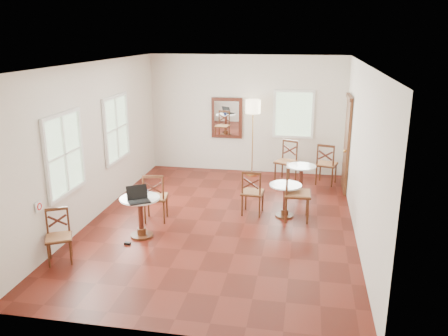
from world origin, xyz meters
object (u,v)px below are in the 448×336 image
floor_lamp (253,112)px  water_glass (141,194)px  cafe_table_back (301,177)px  power_adapter (127,243)px  chair_back_a (326,164)px  mouse (135,201)px  cafe_table_near (141,212)px  navy_mug (145,191)px  chair_near_a (155,197)px  laptop (138,197)px  cafe_table_mid (285,197)px  chair_near_b (59,236)px  chair_mid_a (252,192)px  chair_back_b (286,161)px  chair_mid_b (296,193)px

floor_lamp → water_glass: 4.38m
cafe_table_back → water_glass: bearing=-135.2°
power_adapter → chair_back_a: bearing=49.1°
mouse → cafe_table_back: bearing=52.0°
cafe_table_near → navy_mug: bearing=87.1°
chair_near_a → laptop: 0.97m
cafe_table_back → floor_lamp: floor_lamp is taller
cafe_table_back → laptop: laptop is taller
cafe_table_mid → chair_near_b: bearing=-143.8°
cafe_table_back → power_adapter: (-2.89, -3.11, -0.40)m
chair_mid_a → chair_back_a: (1.51, 2.22, 0.04)m
cafe_table_near → cafe_table_back: (2.76, 2.74, -0.04)m
power_adapter → chair_back_b: bearing=58.5°
laptop → chair_near_b: bearing=-170.1°
chair_mid_a → water_glass: size_ratio=8.67×
cafe_table_near → cafe_table_mid: size_ratio=1.11×
laptop → power_adapter: bearing=-164.0°
floor_lamp → chair_mid_b: bearing=-66.8°
chair_mid_b → chair_back_a: 2.43m
cafe_table_mid → chair_near_a: bearing=-165.0°
chair_mid_b → laptop: chair_mid_b is taller
cafe_table_back → chair_near_a: chair_near_a is taller
cafe_table_back → navy_mug: (-2.75, -2.52, 0.37)m
chair_back_a → chair_near_b: bearing=62.9°
chair_near_b → mouse: bearing=15.6°
water_glass → chair_near_a: bearing=89.1°
chair_near_b → chair_mid_b: 4.36m
cafe_table_mid → water_glass: (-2.46, -1.38, 0.38)m
chair_near_a → chair_mid_a: bearing=-168.1°
power_adapter → chair_near_a: bearing=82.1°
chair_mid_b → water_glass: bearing=113.2°
chair_back_b → navy_mug: size_ratio=8.30×
chair_back_a → navy_mug: size_ratio=8.39×
chair_near_a → cafe_table_near: bearing=79.5°
laptop → power_adapter: size_ratio=4.42×
chair_back_a → navy_mug: 4.77m
mouse → chair_near_b: bearing=-131.5°
cafe_table_near → navy_mug: navy_mug is taller
power_adapter → laptop: bearing=49.6°
laptop → mouse: laptop is taller
chair_mid_a → mouse: chair_mid_a is taller
floor_lamp → navy_mug: bearing=-111.2°
mouse → cafe_table_near: bearing=93.0°
chair_back_a → chair_back_b: 0.96m
chair_mid_a → floor_lamp: 2.91m
chair_near_b → chair_back_a: 6.40m
cafe_table_near → mouse: bearing=-92.1°
floor_lamp → power_adapter: (-1.63, -4.42, -1.62)m
cafe_table_mid → chair_back_a: 2.39m
chair_mid_a → mouse: size_ratio=10.43×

